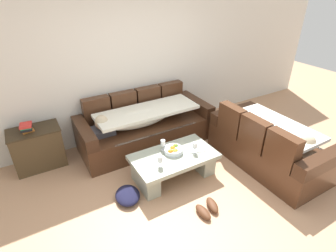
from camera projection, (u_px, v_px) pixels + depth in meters
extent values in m
plane|color=tan|center=(196.00, 201.00, 3.49)|extent=(14.00, 14.00, 0.00)
cube|color=silver|center=(126.00, 61.00, 4.45)|extent=(9.00, 0.10, 2.70)
cube|color=#4A2B1A|center=(146.00, 133.00, 4.62)|extent=(2.26, 0.92, 0.42)
cube|color=#4A2B1A|center=(97.00, 111.00, 4.38)|extent=(0.45, 0.16, 0.46)
cube|color=#4A2B1A|center=(124.00, 105.00, 4.59)|extent=(0.45, 0.16, 0.46)
cube|color=#4A2B1A|center=(148.00, 99.00, 4.79)|extent=(0.45, 0.16, 0.46)
cube|color=#4A2B1A|center=(170.00, 94.00, 5.00)|extent=(0.45, 0.16, 0.46)
cube|color=#3B2214|center=(84.00, 133.00, 4.01)|extent=(0.18, 0.92, 0.20)
cube|color=#3B2214|center=(196.00, 104.00, 4.92)|extent=(0.18, 0.92, 0.20)
cube|color=#4C4C56|center=(102.00, 131.00, 4.14)|extent=(0.36, 0.28, 0.11)
sphere|color=tan|center=(102.00, 123.00, 4.04)|extent=(0.21, 0.21, 0.21)
sphere|color=#CCB793|center=(101.00, 121.00, 4.02)|extent=(0.20, 0.20, 0.20)
ellipsoid|color=silver|center=(139.00, 118.00, 4.34)|extent=(1.10, 0.44, 0.28)
cube|color=silver|center=(147.00, 111.00, 4.35)|extent=(1.70, 0.60, 0.05)
cube|color=silver|center=(158.00, 143.00, 4.28)|extent=(1.44, 0.04, 0.38)
cube|color=#4A2B1A|center=(267.00, 151.00, 4.12)|extent=(0.92, 1.79, 0.42)
cube|color=#4A2B1A|center=(282.00, 150.00, 3.38)|extent=(0.16, 0.45, 0.46)
cube|color=#4A2B1A|center=(254.00, 133.00, 3.74)|extent=(0.16, 0.45, 0.46)
cube|color=#4A2B1A|center=(231.00, 120.00, 4.10)|extent=(0.16, 0.45, 0.46)
cube|color=#3B2214|center=(322.00, 162.00, 3.37)|extent=(0.92, 0.18, 0.20)
cube|color=#3B2214|center=(234.00, 114.00, 4.58)|extent=(0.92, 0.18, 0.20)
cube|color=gray|center=(302.00, 154.00, 3.60)|extent=(0.28, 0.36, 0.11)
sphere|color=tan|center=(307.00, 144.00, 3.53)|extent=(0.21, 0.21, 0.21)
sphere|color=#CCB793|center=(308.00, 142.00, 3.52)|extent=(0.20, 0.20, 0.20)
ellipsoid|color=white|center=(270.00, 129.00, 4.04)|extent=(0.44, 0.87, 0.28)
cube|color=white|center=(276.00, 125.00, 3.94)|extent=(0.60, 1.32, 0.05)
cube|color=white|center=(286.00, 142.00, 4.31)|extent=(0.04, 1.12, 0.38)
cube|color=#9DA491|center=(174.00, 157.00, 3.76)|extent=(1.20, 0.68, 0.06)
cube|color=#9DA491|center=(145.00, 178.00, 3.65)|extent=(0.20, 0.54, 0.32)
cube|color=#9DA491|center=(199.00, 158.00, 4.05)|extent=(0.20, 0.54, 0.32)
cylinder|color=silver|center=(173.00, 150.00, 3.78)|extent=(0.28, 0.28, 0.07)
sphere|color=gold|center=(175.00, 151.00, 3.72)|extent=(0.08, 0.08, 0.08)
sphere|color=orange|center=(172.00, 148.00, 3.78)|extent=(0.08, 0.08, 0.08)
sphere|color=#6FA032|center=(176.00, 146.00, 3.83)|extent=(0.08, 0.08, 0.08)
sphere|color=orange|center=(170.00, 152.00, 3.70)|extent=(0.08, 0.08, 0.08)
cylinder|color=silver|center=(160.00, 166.00, 3.51)|extent=(0.06, 0.06, 0.01)
cylinder|color=silver|center=(160.00, 164.00, 3.49)|extent=(0.01, 0.01, 0.07)
cylinder|color=silver|center=(160.00, 159.00, 3.46)|extent=(0.07, 0.07, 0.08)
cylinder|color=silver|center=(195.00, 152.00, 3.79)|extent=(0.06, 0.06, 0.01)
cylinder|color=silver|center=(195.00, 150.00, 3.77)|extent=(0.01, 0.01, 0.07)
cylinder|color=silver|center=(195.00, 145.00, 3.74)|extent=(0.07, 0.07, 0.08)
cylinder|color=silver|center=(163.00, 150.00, 3.85)|extent=(0.06, 0.06, 0.01)
cylinder|color=silver|center=(163.00, 147.00, 3.83)|extent=(0.01, 0.01, 0.07)
cylinder|color=silver|center=(163.00, 143.00, 3.79)|extent=(0.07, 0.07, 0.08)
cube|color=white|center=(195.00, 149.00, 3.88)|extent=(0.33, 0.28, 0.01)
cube|color=#483721|center=(38.00, 149.00, 4.01)|extent=(0.70, 0.42, 0.62)
cube|color=#322617|center=(33.00, 130.00, 3.85)|extent=(0.72, 0.44, 0.02)
cube|color=#B76623|center=(27.00, 130.00, 3.81)|extent=(0.17, 0.18, 0.04)
cube|color=black|center=(26.00, 128.00, 3.80)|extent=(0.17, 0.23, 0.02)
cube|color=#338C59|center=(26.00, 127.00, 3.78)|extent=(0.16, 0.19, 0.02)
cube|color=red|center=(26.00, 125.00, 3.77)|extent=(0.18, 0.21, 0.03)
ellipsoid|color=#59331E|center=(203.00, 212.00, 3.26)|extent=(0.12, 0.27, 0.09)
ellipsoid|color=#59331E|center=(212.00, 205.00, 3.36)|extent=(0.19, 0.29, 0.09)
ellipsoid|color=#191933|center=(128.00, 195.00, 3.49)|extent=(0.40, 0.46, 0.12)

